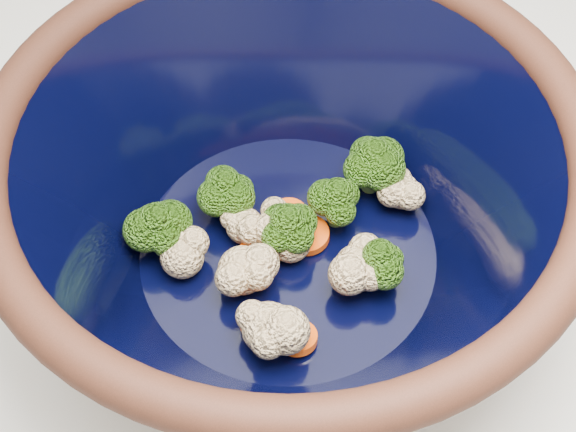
# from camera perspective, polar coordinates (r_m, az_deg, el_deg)

# --- Properties ---
(mixing_bowl) EXTENTS (0.40, 0.40, 0.16)m
(mixing_bowl) POSITION_cam_1_polar(r_m,az_deg,el_deg) (0.51, -0.00, 1.05)
(mixing_bowl) COLOR black
(mixing_bowl) RESTS_ON counter
(vegetable_pile) EXTENTS (0.19, 0.14, 0.05)m
(vegetable_pile) POSITION_cam_1_polar(r_m,az_deg,el_deg) (0.53, -0.04, -0.96)
(vegetable_pile) COLOR #608442
(vegetable_pile) RESTS_ON mixing_bowl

